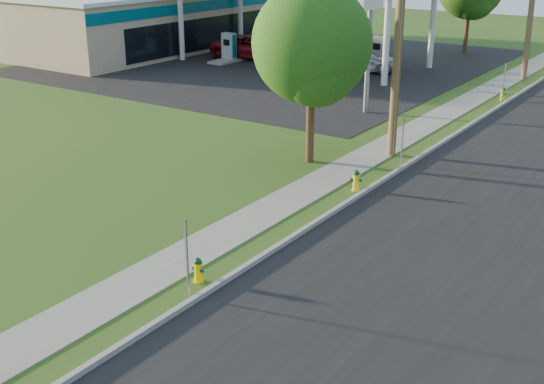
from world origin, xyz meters
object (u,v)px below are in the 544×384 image
at_px(hydrant_mid, 356,180).
at_px(fuel_pump_nw, 229,51).
at_px(tree_verge, 313,49).
at_px(hydrant_far, 503,94).
at_px(fuel_pump_se, 378,55).
at_px(car_silver, 360,59).
at_px(utility_pole_mid, 399,23).
at_px(car_red, 253,47).
at_px(fuel_pump_ne, 348,64).
at_px(hydrant_near, 198,270).
at_px(fuel_pump_sw, 263,43).

bearing_deg(hydrant_mid, fuel_pump_nw, 137.16).
relative_size(tree_verge, hydrant_far, 8.99).
bearing_deg(fuel_pump_se, car_silver, -91.78).
height_order(utility_pole_mid, hydrant_mid, utility_pole_mid).
bearing_deg(car_red, fuel_pump_nw, 143.49).
distance_m(fuel_pump_ne, tree_verge, 17.31).
relative_size(fuel_pump_nw, fuel_pump_se, 1.00).
xyz_separation_m(hydrant_near, car_red, (-17.70, 26.85, 0.48)).
bearing_deg(fuel_pump_nw, fuel_pump_ne, 0.00).
bearing_deg(tree_verge, car_red, 131.10).
relative_size(hydrant_near, car_silver, 0.14).
xyz_separation_m(fuel_pump_ne, tree_verge, (6.82, -15.53, 3.45)).
height_order(fuel_pump_sw, hydrant_far, fuel_pump_sw).
bearing_deg(utility_pole_mid, fuel_pump_sw, 136.48).
xyz_separation_m(tree_verge, car_silver, (-6.90, 17.13, -3.36)).
distance_m(fuel_pump_nw, fuel_pump_sw, 4.00).
relative_size(fuel_pump_nw, fuel_pump_ne, 1.00).
relative_size(utility_pole_mid, car_red, 1.69).
relative_size(fuel_pump_ne, car_red, 0.55).
bearing_deg(hydrant_mid, fuel_pump_ne, 119.12).
xyz_separation_m(utility_pole_mid, fuel_pump_ne, (-8.90, 13.00, -4.23)).
xyz_separation_m(fuel_pump_nw, tree_verge, (15.82, -15.53, 3.45)).
xyz_separation_m(fuel_pump_ne, hydrant_far, (9.63, -1.31, -0.37)).
height_order(utility_pole_mid, fuel_pump_se, utility_pole_mid).
relative_size(fuel_pump_se, car_red, 0.55).
bearing_deg(hydrant_far, tree_verge, -101.18).
bearing_deg(fuel_pump_ne, fuel_pump_nw, 180.00).
bearing_deg(utility_pole_mid, car_red, 139.30).
relative_size(tree_verge, hydrant_near, 9.81).
bearing_deg(tree_verge, utility_pole_mid, 50.62).
bearing_deg(utility_pole_mid, hydrant_far, 86.41).
xyz_separation_m(tree_verge, hydrant_mid, (2.79, -1.73, -3.81)).
height_order(fuel_pump_se, car_silver, fuel_pump_se).
height_order(tree_verge, hydrant_far, tree_verge).
height_order(fuel_pump_se, hydrant_near, fuel_pump_se).
relative_size(fuel_pump_se, hydrant_far, 4.44).
xyz_separation_m(utility_pole_mid, fuel_pump_sw, (-17.90, 17.00, -4.23)).
height_order(fuel_pump_se, hydrant_mid, fuel_pump_se).
bearing_deg(car_silver, car_red, 64.40).
bearing_deg(hydrant_mid, car_red, 133.22).
relative_size(fuel_pump_sw, hydrant_near, 4.84).
bearing_deg(fuel_pump_nw, hydrant_near, -53.68).
bearing_deg(hydrant_near, fuel_pump_sw, 122.38).
xyz_separation_m(tree_verge, hydrant_near, (2.61, -9.54, -3.85)).
distance_m(fuel_pump_sw, hydrant_far, 19.38).
relative_size(fuel_pump_ne, car_silver, 0.67).
bearing_deg(car_red, hydrant_mid, -150.95).
bearing_deg(hydrant_mid, utility_pole_mid, 99.54).
relative_size(fuel_pump_nw, fuel_pump_sw, 1.00).
distance_m(utility_pole_mid, car_silver, 17.63).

